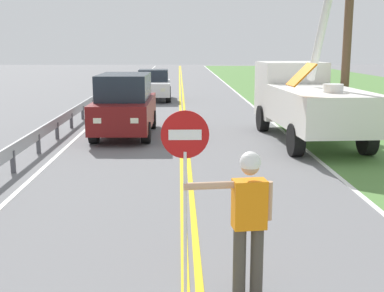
{
  "coord_description": "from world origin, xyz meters",
  "views": [
    {
      "loc": [
        -0.16,
        -1.1,
        3.06
      ],
      "look_at": [
        0.08,
        8.25,
        1.2
      ],
      "focal_mm": 47.66,
      "sensor_mm": 36.0,
      "label": 1
    }
  ],
  "objects_px": {
    "utility_bucket_truck": "(306,96)",
    "utility_pole_near": "(349,4)",
    "oncoming_suv_nearest": "(125,105)",
    "oncoming_sedan_second": "(154,85)",
    "stop_sign_paddle": "(185,164)",
    "flagger_worker": "(248,215)"
  },
  "relations": [
    {
      "from": "flagger_worker",
      "to": "utility_pole_near",
      "type": "bearing_deg",
      "value": 66.98
    },
    {
      "from": "stop_sign_paddle",
      "to": "oncoming_suv_nearest",
      "type": "height_order",
      "value": "stop_sign_paddle"
    },
    {
      "from": "flagger_worker",
      "to": "oncoming_sedan_second",
      "type": "relative_size",
      "value": 0.44
    },
    {
      "from": "stop_sign_paddle",
      "to": "oncoming_suv_nearest",
      "type": "xyz_separation_m",
      "value": [
        -1.91,
        11.55,
        -0.65
      ]
    },
    {
      "from": "oncoming_suv_nearest",
      "to": "oncoming_sedan_second",
      "type": "distance_m",
      "value": 11.4
    },
    {
      "from": "oncoming_suv_nearest",
      "to": "utility_bucket_truck",
      "type": "bearing_deg",
      "value": -8.38
    },
    {
      "from": "oncoming_suv_nearest",
      "to": "flagger_worker",
      "type": "bearing_deg",
      "value": -76.85
    },
    {
      "from": "utility_pole_near",
      "to": "flagger_worker",
      "type": "bearing_deg",
      "value": -113.02
    },
    {
      "from": "utility_bucket_truck",
      "to": "oncoming_sedan_second",
      "type": "height_order",
      "value": "utility_bucket_truck"
    },
    {
      "from": "utility_bucket_truck",
      "to": "utility_pole_near",
      "type": "bearing_deg",
      "value": 19.77
    },
    {
      "from": "oncoming_suv_nearest",
      "to": "oncoming_sedan_second",
      "type": "bearing_deg",
      "value": 87.86
    },
    {
      "from": "oncoming_suv_nearest",
      "to": "utility_pole_near",
      "type": "xyz_separation_m",
      "value": [
        7.39,
        -0.38,
        3.31
      ]
    },
    {
      "from": "utility_bucket_truck",
      "to": "utility_pole_near",
      "type": "distance_m",
      "value": 3.29
    },
    {
      "from": "utility_pole_near",
      "to": "stop_sign_paddle",
      "type": "bearing_deg",
      "value": -116.1
    },
    {
      "from": "oncoming_suv_nearest",
      "to": "utility_pole_near",
      "type": "distance_m",
      "value": 8.1
    },
    {
      "from": "utility_bucket_truck",
      "to": "utility_pole_near",
      "type": "xyz_separation_m",
      "value": [
        1.4,
        0.5,
        2.94
      ]
    },
    {
      "from": "oncoming_sedan_second",
      "to": "flagger_worker",
      "type": "bearing_deg",
      "value": -84.37
    },
    {
      "from": "oncoming_suv_nearest",
      "to": "oncoming_sedan_second",
      "type": "height_order",
      "value": "oncoming_suv_nearest"
    },
    {
      "from": "flagger_worker",
      "to": "oncoming_suv_nearest",
      "type": "height_order",
      "value": "oncoming_suv_nearest"
    },
    {
      "from": "stop_sign_paddle",
      "to": "utility_pole_near",
      "type": "distance_m",
      "value": 12.72
    },
    {
      "from": "stop_sign_paddle",
      "to": "oncoming_sedan_second",
      "type": "relative_size",
      "value": 0.56
    },
    {
      "from": "utility_bucket_truck",
      "to": "oncoming_sedan_second",
      "type": "distance_m",
      "value": 13.49
    }
  ]
}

